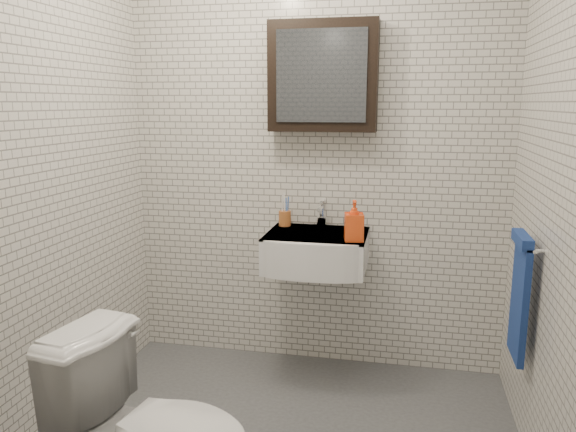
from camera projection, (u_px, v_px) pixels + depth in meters
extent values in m
cube|color=silver|center=(315.00, 157.00, 3.25)|extent=(2.20, 0.02, 2.50)
cube|color=silver|center=(181.00, 235.00, 1.34)|extent=(2.20, 0.02, 2.50)
cube|color=silver|center=(38.00, 173.00, 2.52)|extent=(0.02, 2.00, 2.50)
cube|color=silver|center=(566.00, 188.00, 2.07)|extent=(0.02, 2.00, 2.50)
cube|color=white|center=(317.00, 250.00, 3.13)|extent=(0.55, 0.45, 0.20)
cylinder|color=silver|center=(318.00, 234.00, 3.13)|extent=(0.31, 0.31, 0.02)
cylinder|color=silver|center=(318.00, 233.00, 3.13)|extent=(0.04, 0.04, 0.01)
cube|color=white|center=(317.00, 234.00, 3.11)|extent=(0.55, 0.45, 0.01)
cylinder|color=silver|center=(322.00, 222.00, 3.26)|extent=(0.06, 0.06, 0.06)
cylinder|color=silver|center=(322.00, 212.00, 3.25)|extent=(0.03, 0.03, 0.08)
cylinder|color=silver|center=(320.00, 208.00, 3.18)|extent=(0.02, 0.12, 0.02)
cube|color=silver|center=(323.00, 201.00, 3.26)|extent=(0.02, 0.09, 0.01)
cube|color=black|center=(323.00, 77.00, 3.09)|extent=(0.60, 0.14, 0.60)
cube|color=#3F444C|center=(321.00, 76.00, 3.01)|extent=(0.49, 0.01, 0.49)
cylinder|color=silver|center=(528.00, 243.00, 2.47)|extent=(0.02, 0.30, 0.02)
cylinder|color=silver|center=(527.00, 237.00, 2.59)|extent=(0.04, 0.02, 0.02)
cylinder|color=silver|center=(540.00, 251.00, 2.35)|extent=(0.04, 0.02, 0.02)
cube|color=#1E518C|center=(520.00, 301.00, 2.53)|extent=(0.03, 0.26, 0.54)
cube|color=#1E518C|center=(522.00, 240.00, 2.48)|extent=(0.05, 0.26, 0.05)
cylinder|color=#AB5D2A|center=(285.00, 218.00, 3.28)|extent=(0.09, 0.09, 0.09)
cylinder|color=white|center=(282.00, 209.00, 3.27)|extent=(0.02, 0.03, 0.17)
cylinder|color=#3F6DCA|center=(286.00, 210.00, 3.26)|extent=(0.01, 0.02, 0.15)
cylinder|color=white|center=(285.00, 208.00, 3.28)|extent=(0.02, 0.03, 0.18)
cylinder|color=#3F6DCA|center=(288.00, 209.00, 3.28)|extent=(0.02, 0.04, 0.16)
imported|color=#F75D1A|center=(354.00, 221.00, 2.91)|extent=(0.11, 0.11, 0.21)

